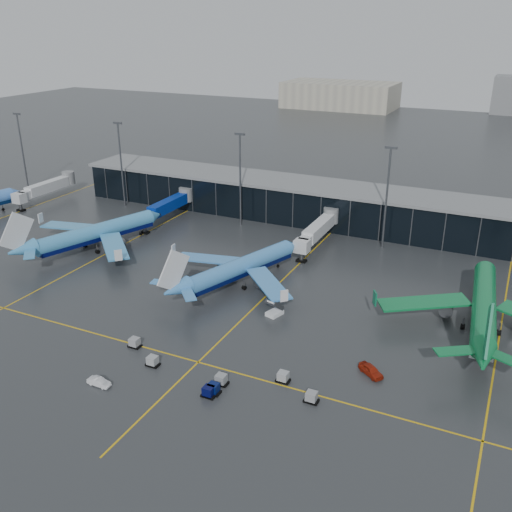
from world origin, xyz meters
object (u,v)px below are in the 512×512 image
at_px(airliner_aer_lingus, 486,293).
at_px(baggage_carts, 215,376).
at_px(airliner_klm_near, 241,257).
at_px(service_van_white, 99,382).
at_px(mobile_airstair, 275,311).
at_px(service_van_red, 371,370).
at_px(airliner_arkefly, 96,223).

relative_size(airliner_aer_lingus, baggage_carts, 1.28).
bearing_deg(airliner_klm_near, service_van_white, -75.50).
distance_m(airliner_klm_near, mobile_airstair, 16.95).
distance_m(airliner_klm_near, service_van_red, 41.24).
height_order(baggage_carts, service_van_white, baggage_carts).
relative_size(baggage_carts, service_van_white, 9.00).
relative_size(airliner_arkefly, airliner_klm_near, 1.08).
bearing_deg(airliner_arkefly, airliner_klm_near, 15.02).
xyz_separation_m(mobile_airstair, service_van_red, (22.14, -11.68, 0.04)).
bearing_deg(mobile_airstair, airliner_klm_near, 157.48).
bearing_deg(airliner_aer_lingus, airliner_klm_near, 178.15).
xyz_separation_m(airliner_aer_lingus, service_van_white, (-52.14, -45.52, -6.35)).
bearing_deg(airliner_klm_near, baggage_carts, -51.01).
bearing_deg(service_van_red, baggage_carts, 155.16).
relative_size(mobile_airstair, service_van_white, 0.94).
distance_m(airliner_aer_lingus, service_van_white, 69.50).
bearing_deg(airliner_klm_near, service_van_red, -13.76).
height_order(airliner_klm_near, baggage_carts, airliner_klm_near).
relative_size(airliner_klm_near, mobile_airstair, 10.85).
bearing_deg(airliner_aer_lingus, airliner_arkefly, 175.15).
distance_m(airliner_klm_near, service_van_white, 43.68).
bearing_deg(service_van_white, airliner_aer_lingus, -48.39).
height_order(baggage_carts, mobile_airstair, mobile_airstair).
relative_size(service_van_red, service_van_white, 1.21).
xyz_separation_m(airliner_arkefly, mobile_airstair, (54.03, -13.05, -5.91)).
distance_m(airliner_arkefly, airliner_aer_lingus, 90.63).
bearing_deg(service_van_white, airliner_arkefly, 40.41).
xyz_separation_m(airliner_arkefly, service_van_red, (76.17, -24.74, -5.86)).
bearing_deg(service_van_red, airliner_klm_near, 93.53).
xyz_separation_m(airliner_arkefly, service_van_white, (38.49, -46.00, -6.03)).
height_order(airliner_arkefly, service_van_white, airliner_arkefly).
bearing_deg(airliner_aer_lingus, service_van_white, -143.42).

